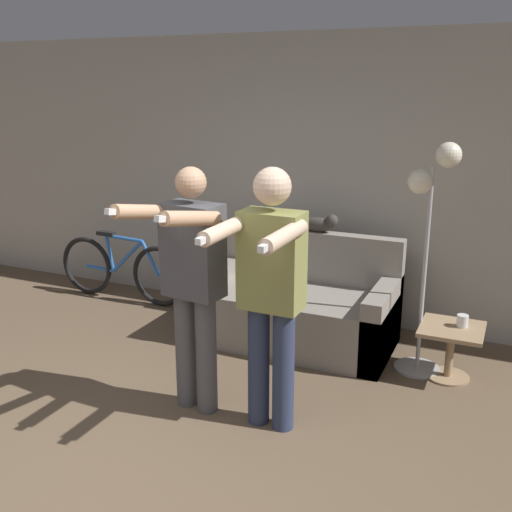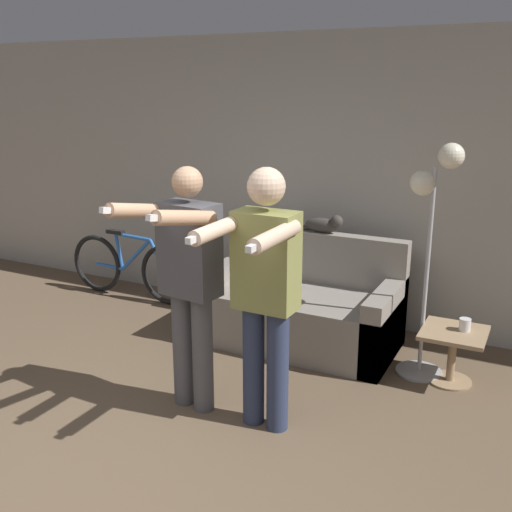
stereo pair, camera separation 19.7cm
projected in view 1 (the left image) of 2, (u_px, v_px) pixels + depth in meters
The scene contains 10 objects.
ground_plane at pixel (89, 499), 3.22m from camera, with size 16.00×16.00×0.00m, color brown.
wall_back at pixel (295, 179), 5.56m from camera, with size 10.00×0.05×2.60m.
couch at pixel (296, 309), 5.14m from camera, with size 1.65×0.86×0.91m.
person_left at pixel (192, 277), 3.87m from camera, with size 0.52×0.71×1.66m.
person_right at pixel (270, 285), 3.65m from camera, with size 0.46×0.68×1.69m.
cat at pixel (319, 224), 5.20m from camera, with size 0.43×0.11×0.17m.
floor_lamp at pixel (430, 212), 4.34m from camera, with size 0.37×0.35×1.76m.
side_table at pixel (451, 341), 4.48m from camera, with size 0.46×0.46×0.41m.
cup at pixel (462, 321), 4.44m from camera, with size 0.08×0.08×0.09m.
bicycle at pixel (122, 269), 6.13m from camera, with size 1.52×0.07×0.71m.
Camera 1 is at (1.94, -2.13, 2.14)m, focal length 42.00 mm.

